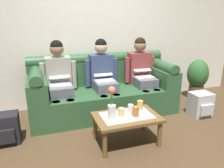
# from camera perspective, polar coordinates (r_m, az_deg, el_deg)

# --- Properties ---
(ground_plane) EXTENTS (14.00, 14.00, 0.00)m
(ground_plane) POSITION_cam_1_polar(r_m,az_deg,el_deg) (2.85, 4.73, -16.13)
(ground_plane) COLOR #4C3823
(back_wall_patterned) EXTENTS (6.00, 0.12, 2.90)m
(back_wall_patterned) POSITION_cam_1_polar(r_m,az_deg,el_deg) (4.00, -4.79, 15.52)
(back_wall_patterned) COLOR silver
(back_wall_patterned) RESTS_ON ground_plane
(couch) EXTENTS (2.34, 0.88, 0.96)m
(couch) POSITION_cam_1_polar(r_m,az_deg,el_deg) (3.68, -2.35, -1.74)
(couch) COLOR #2D5633
(couch) RESTS_ON ground_plane
(person_left) EXTENTS (0.56, 0.67, 1.22)m
(person_left) POSITION_cam_1_polar(r_m,az_deg,el_deg) (3.47, -13.51, 1.61)
(person_left) COLOR #595B66
(person_left) RESTS_ON ground_plane
(person_middle) EXTENTS (0.56, 0.67, 1.22)m
(person_middle) POSITION_cam_1_polar(r_m,az_deg,el_deg) (3.59, -2.39, 2.61)
(person_middle) COLOR #595B66
(person_middle) RESTS_ON ground_plane
(person_right) EXTENTS (0.56, 0.67, 1.22)m
(person_right) POSITION_cam_1_polar(r_m,az_deg,el_deg) (3.84, 7.66, 3.43)
(person_right) COLOR #595B66
(person_right) RESTS_ON ground_plane
(coffee_table) EXTENTS (0.81, 0.53, 0.39)m
(coffee_table) POSITION_cam_1_polar(r_m,az_deg,el_deg) (2.79, 3.83, -9.21)
(coffee_table) COLOR brown
(coffee_table) RESTS_ON ground_plane
(flower_vase) EXTENTS (0.10, 0.10, 0.40)m
(flower_vase) POSITION_cam_1_polar(r_m,az_deg,el_deg) (2.61, -0.05, -5.46)
(flower_vase) COLOR silver
(flower_vase) RESTS_ON coffee_table
(cup_near_left) EXTENTS (0.08, 0.08, 0.10)m
(cup_near_left) POSITION_cam_1_polar(r_m,az_deg,el_deg) (2.71, 2.43, -7.31)
(cup_near_left) COLOR #DBB77A
(cup_near_left) RESTS_ON coffee_table
(cup_near_right) EXTENTS (0.07, 0.07, 0.12)m
(cup_near_right) POSITION_cam_1_polar(r_m,az_deg,el_deg) (2.79, 4.85, -6.48)
(cup_near_right) COLOR silver
(cup_near_right) RESTS_ON coffee_table
(cup_far_center) EXTENTS (0.08, 0.08, 0.12)m
(cup_far_center) POSITION_cam_1_polar(r_m,az_deg,el_deg) (2.92, 7.28, -5.44)
(cup_far_center) COLOR gold
(cup_far_center) RESTS_ON coffee_table
(cup_far_left) EXTENTS (0.08, 0.08, 0.12)m
(cup_far_left) POSITION_cam_1_polar(r_m,az_deg,el_deg) (2.72, 6.19, -7.09)
(cup_far_left) COLOR #B26633
(cup_far_left) RESTS_ON coffee_table
(backpack_right) EXTENTS (0.33, 0.32, 0.38)m
(backpack_right) POSITION_cam_1_polar(r_m,az_deg,el_deg) (3.87, 22.00, -4.93)
(backpack_right) COLOR #B7B7BC
(backpack_right) RESTS_ON ground_plane
(backpack_left) EXTENTS (0.34, 0.29, 0.39)m
(backpack_left) POSITION_cam_1_polar(r_m,az_deg,el_deg) (3.14, -26.00, -10.49)
(backpack_left) COLOR black
(backpack_left) RESTS_ON ground_plane
(potted_plant) EXTENTS (0.40, 0.40, 0.78)m
(potted_plant) POSITION_cam_1_polar(r_m,az_deg,el_deg) (4.57, 21.29, 1.66)
(potted_plant) COLOR brown
(potted_plant) RESTS_ON ground_plane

